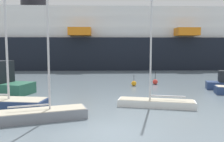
% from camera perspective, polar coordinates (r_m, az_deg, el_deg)
% --- Properties ---
extents(ground_plane, '(600.00, 600.00, 0.00)m').
position_cam_1_polar(ground_plane, '(13.70, 0.05, -14.57)').
color(ground_plane, slate).
extents(sailboat_0, '(5.97, 3.45, 9.94)m').
position_cam_1_polar(sailboat_0, '(16.25, -16.70, -9.79)').
color(sailboat_0, gray).
rests_on(sailboat_0, ground_plane).
extents(sailboat_1, '(6.31, 2.67, 10.65)m').
position_cam_1_polar(sailboat_1, '(19.29, 10.71, -7.14)').
color(sailboat_1, white).
rests_on(sailboat_1, ground_plane).
extents(sailboat_2, '(7.27, 2.89, 11.88)m').
position_cam_1_polar(sailboat_2, '(20.35, -25.44, -6.79)').
color(sailboat_2, navy).
rests_on(sailboat_2, ground_plane).
extents(channel_buoy_0, '(0.68, 0.68, 1.70)m').
position_cam_1_polar(channel_buoy_0, '(31.17, 10.51, -2.61)').
color(channel_buoy_0, red).
rests_on(channel_buoy_0, ground_plane).
extents(channel_buoy_1, '(0.64, 0.64, 1.36)m').
position_cam_1_polar(channel_buoy_1, '(29.48, 5.34, -3.05)').
color(channel_buoy_1, orange).
rests_on(channel_buoy_1, ground_plane).
extents(cruise_ship, '(129.91, 23.66, 20.57)m').
position_cam_1_polar(cruise_ship, '(59.02, 3.91, 7.24)').
color(cruise_ship, black).
rests_on(cruise_ship, ground_plane).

